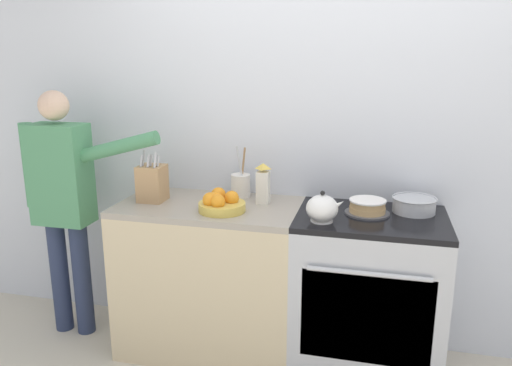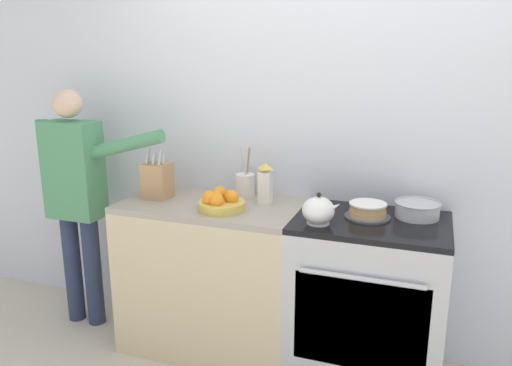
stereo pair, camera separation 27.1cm
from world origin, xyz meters
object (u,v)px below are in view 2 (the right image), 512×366
object	(u,v)px
tea_kettle	(319,211)
fruit_bowl	(221,202)
mixing_bowl	(417,210)
layer_cake	(368,211)
stove_range	(367,300)
utensil_crock	(245,184)
person_baker	(77,189)
knife_block	(158,180)
milk_carton	(265,184)

from	to	relation	value
tea_kettle	fruit_bowl	bearing A→B (deg)	175.25
mixing_bowl	fruit_bowl	distance (m)	1.05
layer_cake	tea_kettle	xyz separation A→B (m)	(-0.22, -0.18, 0.03)
tea_kettle	mixing_bowl	distance (m)	0.54
stove_range	fruit_bowl	distance (m)	0.95
utensil_crock	person_baker	world-z (taller)	person_baker
tea_kettle	person_baker	distance (m)	1.59
tea_kettle	knife_block	xyz separation A→B (m)	(-1.00, 0.14, 0.04)
utensil_crock	person_baker	xyz separation A→B (m)	(-1.05, -0.23, -0.07)
stove_range	mixing_bowl	world-z (taller)	mixing_bowl
utensil_crock	layer_cake	bearing A→B (deg)	-12.43
mixing_bowl	knife_block	bearing A→B (deg)	-174.88
mixing_bowl	tea_kettle	bearing A→B (deg)	-149.80
stove_range	layer_cake	xyz separation A→B (m)	(-0.03, 0.04, 0.49)
stove_range	fruit_bowl	world-z (taller)	fruit_bowl
mixing_bowl	milk_carton	distance (m)	0.83
stove_range	fruit_bowl	bearing A→B (deg)	-172.96
milk_carton	person_baker	world-z (taller)	person_baker
stove_range	fruit_bowl	xyz separation A→B (m)	(-0.81, -0.10, 0.50)
stove_range	knife_block	xyz separation A→B (m)	(-1.25, -0.01, 0.56)
utensil_crock	fruit_bowl	distance (m)	0.30
milk_carton	utensil_crock	bearing A→B (deg)	147.79
tea_kettle	milk_carton	xyz separation A→B (m)	(-0.37, 0.25, 0.04)
mixing_bowl	utensil_crock	distance (m)	1.00
layer_cake	mixing_bowl	world-z (taller)	mixing_bowl
layer_cake	person_baker	distance (m)	1.80
tea_kettle	fruit_bowl	xyz separation A→B (m)	(-0.56, 0.05, -0.02)
mixing_bowl	person_baker	distance (m)	2.05
stove_range	milk_carton	xyz separation A→B (m)	(-0.61, 0.10, 0.57)
stove_range	knife_block	bearing A→B (deg)	-179.67
tea_kettle	knife_block	world-z (taller)	knife_block
knife_block	milk_carton	xyz separation A→B (m)	(0.64, 0.11, 0.00)
milk_carton	person_baker	size ratio (longest dim) A/B	0.15
mixing_bowl	person_baker	xyz separation A→B (m)	(-2.05, -0.15, -0.04)
mixing_bowl	layer_cake	bearing A→B (deg)	-160.12
tea_kettle	person_baker	world-z (taller)	person_baker
knife_block	person_baker	bearing A→B (deg)	-177.76
knife_block	tea_kettle	bearing A→B (deg)	-7.87
stove_range	utensil_crock	size ratio (longest dim) A/B	2.92
utensil_crock	stove_range	bearing A→B (deg)	-14.55
layer_cake	knife_block	distance (m)	1.23
layer_cake	knife_block	bearing A→B (deg)	-177.97
stove_range	person_baker	bearing A→B (deg)	-179.06
layer_cake	milk_carton	size ratio (longest dim) A/B	1.02
milk_carton	person_baker	distance (m)	1.23
tea_kettle	knife_block	size ratio (longest dim) A/B	0.67
tea_kettle	layer_cake	bearing A→B (deg)	39.55
layer_cake	mixing_bowl	bearing A→B (deg)	19.88
mixing_bowl	knife_block	size ratio (longest dim) A/B	0.79
knife_block	utensil_crock	distance (m)	0.52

